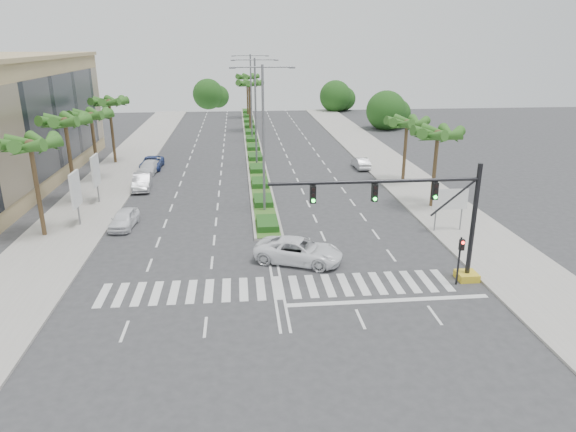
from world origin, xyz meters
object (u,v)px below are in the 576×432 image
Objects in this scene: car_parked_c at (152,163)px; car_crossing at (299,251)px; car_parked_b at (142,182)px; car_parked_d at (149,167)px; car_parked_a at (124,219)px; car_right at (361,163)px.

car_crossing is (13.46, -27.24, 0.12)m from car_parked_c.
car_parked_c is 0.85× the size of car_crossing.
car_parked_b is at bearing -87.05° from car_parked_c.
car_parked_b is at bearing 56.86° from car_crossing.
car_parked_d is at bearing 88.17° from car_parked_b.
car_crossing reaches higher than car_parked_d.
car_parked_a reaches higher than car_right.
car_crossing reaches higher than car_right.
car_right is at bearing 41.99° from car_parked_a.
car_parked_a is at bearing 35.21° from car_right.
car_right is (23.52, -2.20, -0.03)m from car_parked_c.
car_parked_c is 1.24× the size of car_right.
car_parked_c is (-0.79, 19.37, -0.02)m from car_parked_a.
car_crossing reaches higher than car_parked_c.
car_parked_b is at bearing 97.26° from car_parked_a.
car_right is at bearing 10.34° from car_parked_b.
car_crossing is (12.67, -7.86, 0.10)m from car_parked_a.
car_parked_b is 0.81× the size of car_crossing.
car_parked_b is 6.52m from car_parked_d.
car_parked_d is at bearing -89.38° from car_parked_c.
car_parked_c is at bearing 97.26° from car_parked_a.
car_parked_a is 0.84× the size of car_parked_c.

